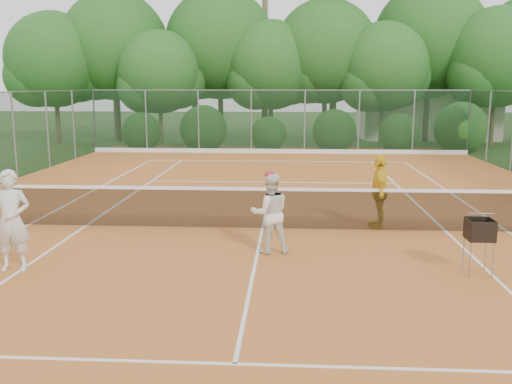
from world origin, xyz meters
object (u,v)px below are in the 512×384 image
player_white (12,221)px  ball_hopper (480,231)px  player_yellow (379,191)px  player_center_grp (270,213)px

player_white → ball_hopper: player_white is taller
player_white → player_yellow: size_ratio=1.06×
player_center_grp → player_white: bearing=-163.3°
player_white → player_center_grp: bearing=10.0°
ball_hopper → player_white: bearing=157.0°
player_yellow → ball_hopper: player_yellow is taller
player_white → player_yellow: (6.86, 3.49, -0.05)m
player_center_grp → ball_hopper: 3.78m
ball_hopper → player_center_grp: bearing=138.6°
player_center_grp → player_yellow: bearing=41.9°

